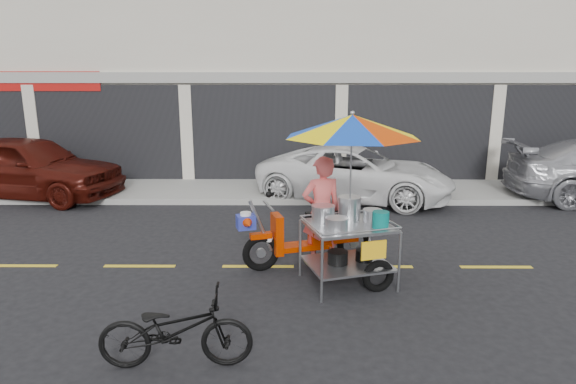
{
  "coord_description": "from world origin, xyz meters",
  "views": [
    {
      "loc": [
        -1.44,
        -7.57,
        3.1
      ],
      "look_at": [
        -1.5,
        0.6,
        1.15
      ],
      "focal_mm": 30.0,
      "sensor_mm": 36.0,
      "label": 1
    }
  ],
  "objects_px": {
    "white_pickup": "(355,173)",
    "food_vendor_rig": "(339,174)",
    "maroon_sedan": "(27,167)",
    "near_bicycle": "(176,330)"
  },
  "relations": [
    {
      "from": "white_pickup",
      "to": "food_vendor_rig",
      "type": "xyz_separation_m",
      "value": [
        -0.93,
        -4.97,
        0.97
      ]
    },
    {
      "from": "food_vendor_rig",
      "to": "white_pickup",
      "type": "bearing_deg",
      "value": 62.6
    },
    {
      "from": "maroon_sedan",
      "to": "near_bicycle",
      "type": "relative_size",
      "value": 2.95
    },
    {
      "from": "near_bicycle",
      "to": "food_vendor_rig",
      "type": "height_order",
      "value": "food_vendor_rig"
    },
    {
      "from": "near_bicycle",
      "to": "maroon_sedan",
      "type": "bearing_deg",
      "value": 33.43
    },
    {
      "from": "white_pickup",
      "to": "food_vendor_rig",
      "type": "distance_m",
      "value": 5.15
    },
    {
      "from": "white_pickup",
      "to": "near_bicycle",
      "type": "relative_size",
      "value": 2.98
    },
    {
      "from": "white_pickup",
      "to": "food_vendor_rig",
      "type": "bearing_deg",
      "value": -171.51
    },
    {
      "from": "white_pickup",
      "to": "food_vendor_rig",
      "type": "relative_size",
      "value": 1.64
    },
    {
      "from": "near_bicycle",
      "to": "white_pickup",
      "type": "bearing_deg",
      "value": -24.35
    }
  ]
}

